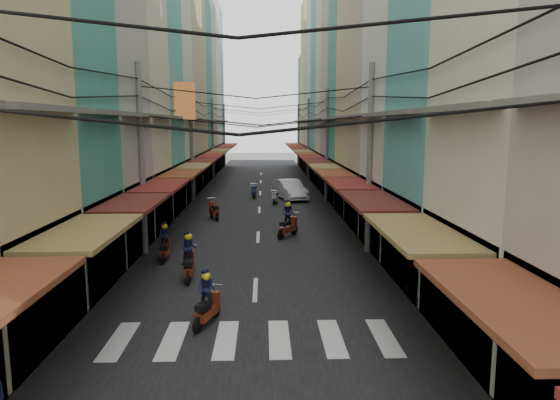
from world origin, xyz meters
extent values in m
plane|color=slate|center=(0.00, 0.00, 0.00)|extent=(160.00, 160.00, 0.00)
cube|color=black|center=(0.00, 20.00, 0.01)|extent=(10.00, 80.00, 0.02)
cube|color=slate|center=(-6.50, 20.00, 0.03)|extent=(3.00, 80.00, 0.06)
cube|color=slate|center=(6.50, 20.00, 0.03)|extent=(3.00, 80.00, 0.06)
cube|color=silver|center=(-3.50, -6.00, 0.03)|extent=(0.55, 2.40, 0.01)
cube|color=silver|center=(-2.10, -6.00, 0.03)|extent=(0.55, 2.40, 0.01)
cube|color=silver|center=(-0.70, -6.00, 0.03)|extent=(0.55, 2.40, 0.01)
cube|color=silver|center=(0.70, -6.00, 0.03)|extent=(0.55, 2.40, 0.01)
cube|color=silver|center=(2.10, -6.00, 0.03)|extent=(0.55, 2.40, 0.01)
cube|color=silver|center=(3.50, -6.00, 0.03)|extent=(0.55, 2.40, 0.01)
cube|color=black|center=(-5.60, -6.27, 1.60)|extent=(1.20, 4.52, 3.20)
cube|color=olive|center=(-4.10, -6.27, 3.00)|extent=(1.80, 4.33, 0.12)
cube|color=#595651|center=(-4.75, -6.27, 6.00)|extent=(0.50, 4.23, 0.15)
cube|color=black|center=(-5.60, -1.76, 1.60)|extent=(1.20, 4.13, 3.20)
cube|color=#531E17|center=(-4.10, -1.76, 3.00)|extent=(1.80, 3.96, 0.12)
cube|color=#595651|center=(-4.75, -1.76, 6.00)|extent=(0.50, 3.87, 0.15)
cube|color=#A29C94|center=(-8.00, 2.96, 10.47)|extent=(6.00, 5.14, 20.93)
cube|color=black|center=(-5.60, 2.96, 1.60)|extent=(1.20, 4.94, 3.20)
cube|color=maroon|center=(-4.10, 2.96, 3.00)|extent=(1.80, 4.73, 0.12)
cube|color=#595651|center=(-4.75, 2.96, 6.00)|extent=(0.50, 4.63, 0.15)
cube|color=beige|center=(-8.00, 8.00, 8.72)|extent=(6.00, 4.95, 17.43)
cube|color=black|center=(-5.60, 8.00, 1.60)|extent=(1.20, 4.75, 3.20)
cube|color=brown|center=(-4.10, 8.00, 3.00)|extent=(1.80, 4.56, 0.12)
cube|color=#595651|center=(-4.75, 8.00, 6.00)|extent=(0.50, 4.46, 0.15)
cube|color=#529F9B|center=(-8.00, 12.98, 8.16)|extent=(6.00, 4.99, 16.32)
cube|color=black|center=(-5.60, 12.98, 1.60)|extent=(1.20, 4.80, 3.20)
cube|color=olive|center=(-4.10, 12.98, 3.00)|extent=(1.80, 4.60, 0.12)
cube|color=#595651|center=(-4.75, 12.98, 6.00)|extent=(0.50, 4.50, 0.15)
cube|color=beige|center=(-8.00, 17.80, 11.44)|extent=(6.00, 4.65, 22.87)
cube|color=black|center=(-5.60, 17.80, 1.60)|extent=(1.20, 4.46, 3.20)
cube|color=#531E17|center=(-4.10, 17.80, 3.00)|extent=(1.80, 4.27, 0.12)
cube|color=#595651|center=(-4.75, 17.80, 6.00)|extent=(0.50, 4.18, 0.15)
cube|color=tan|center=(-8.00, 22.57, 10.29)|extent=(6.00, 4.89, 20.58)
cube|color=black|center=(-5.60, 22.57, 1.60)|extent=(1.20, 4.70, 3.20)
cube|color=maroon|center=(-4.10, 22.57, 3.00)|extent=(1.80, 4.50, 0.12)
cube|color=#595651|center=(-4.75, 22.57, 6.00)|extent=(0.50, 4.40, 0.15)
cube|color=tan|center=(-8.00, 27.27, 9.22)|extent=(6.00, 4.52, 18.44)
cube|color=black|center=(-5.60, 27.27, 1.60)|extent=(1.20, 4.34, 3.20)
cube|color=brown|center=(-4.10, 27.27, 3.00)|extent=(1.80, 4.16, 0.12)
cube|color=#595651|center=(-4.75, 27.27, 6.00)|extent=(0.50, 4.07, 0.15)
cube|color=teal|center=(-8.00, 32.13, 10.31)|extent=(6.00, 5.20, 20.63)
cube|color=black|center=(-5.60, 32.13, 1.60)|extent=(1.20, 4.99, 3.20)
cube|color=olive|center=(-4.10, 32.13, 3.00)|extent=(1.80, 4.78, 0.12)
cube|color=#595651|center=(-4.75, 32.13, 6.00)|extent=(0.50, 4.68, 0.15)
cube|color=#A29C94|center=(-8.00, 37.20, 11.85)|extent=(6.00, 4.94, 23.70)
cube|color=black|center=(-5.60, 37.20, 1.60)|extent=(1.20, 4.74, 3.20)
cube|color=#531E17|center=(-4.10, 37.20, 3.00)|extent=(1.80, 4.55, 0.12)
cube|color=#595651|center=(-4.75, 37.20, 6.00)|extent=(0.50, 4.45, 0.15)
cube|color=beige|center=(-8.00, 42.14, 10.56)|extent=(6.00, 4.96, 21.12)
cube|color=black|center=(-5.60, 42.14, 1.60)|extent=(1.20, 4.76, 3.20)
cube|color=maroon|center=(-4.10, 42.14, 3.00)|extent=(1.80, 4.56, 0.12)
cube|color=#595651|center=(-4.75, 42.14, 6.00)|extent=(0.50, 4.46, 0.15)
cube|color=#529F9B|center=(-8.00, 47.14, 9.95)|extent=(6.00, 5.04, 19.90)
cube|color=black|center=(-5.60, 47.14, 1.60)|extent=(1.20, 4.84, 3.20)
cube|color=brown|center=(-4.10, 47.14, 3.00)|extent=(1.80, 4.64, 0.12)
cube|color=#595651|center=(-4.75, 47.14, 6.00)|extent=(0.50, 4.54, 0.15)
cube|color=#603215|center=(-4.40, 12.00, 7.00)|extent=(1.20, 0.40, 2.20)
cube|color=brown|center=(4.10, -11.40, 3.00)|extent=(1.80, 4.35, 0.12)
cube|color=black|center=(5.60, -6.55, 1.60)|extent=(1.20, 4.78, 3.20)
cube|color=olive|center=(4.10, -6.55, 3.00)|extent=(1.80, 4.58, 0.12)
cube|color=#595651|center=(4.75, -6.55, 6.00)|extent=(0.50, 4.48, 0.15)
cube|color=#529F9B|center=(8.00, -1.55, 7.54)|extent=(6.00, 5.03, 15.08)
cube|color=black|center=(5.60, -1.55, 1.60)|extent=(1.20, 4.83, 3.20)
cube|color=#531E17|center=(4.10, -1.55, 3.00)|extent=(1.80, 4.63, 0.12)
cube|color=#595651|center=(4.75, -1.55, 6.00)|extent=(0.50, 4.53, 0.15)
cube|color=black|center=(5.60, 3.36, 1.60)|extent=(1.20, 4.60, 3.20)
cube|color=maroon|center=(4.10, 3.36, 3.00)|extent=(1.80, 4.41, 0.12)
cube|color=#595651|center=(4.75, 3.36, 6.00)|extent=(0.50, 4.31, 0.15)
cube|color=tan|center=(8.00, 8.02, 10.37)|extent=(6.00, 4.52, 20.74)
cube|color=black|center=(5.60, 8.02, 1.60)|extent=(1.20, 4.34, 3.20)
cube|color=brown|center=(4.10, 8.02, 3.00)|extent=(1.80, 4.16, 0.12)
cube|color=#595651|center=(4.75, 8.02, 6.00)|extent=(0.50, 4.07, 0.15)
cube|color=tan|center=(8.00, 12.34, 7.06)|extent=(6.00, 4.12, 14.13)
cube|color=black|center=(5.60, 12.34, 1.60)|extent=(1.20, 3.96, 3.20)
cube|color=olive|center=(4.10, 12.34, 3.00)|extent=(1.80, 3.79, 0.12)
cube|color=#595651|center=(4.75, 12.34, 6.00)|extent=(0.50, 3.71, 0.15)
cube|color=teal|center=(8.00, 16.61, 8.84)|extent=(6.00, 4.40, 17.68)
cube|color=black|center=(5.60, 16.61, 1.60)|extent=(1.20, 4.23, 3.20)
cube|color=#531E17|center=(4.10, 16.61, 3.00)|extent=(1.80, 4.05, 0.12)
cube|color=#595651|center=(4.75, 16.61, 6.00)|extent=(0.50, 3.96, 0.15)
cube|color=#A29C94|center=(8.00, 21.13, 11.30)|extent=(6.00, 4.64, 22.59)
cube|color=black|center=(5.60, 21.13, 1.60)|extent=(1.20, 4.45, 3.20)
cube|color=maroon|center=(4.10, 21.13, 3.00)|extent=(1.80, 4.26, 0.12)
cube|color=#595651|center=(4.75, 21.13, 6.00)|extent=(0.50, 4.17, 0.15)
cube|color=beige|center=(8.00, 25.45, 10.63)|extent=(6.00, 4.00, 21.25)
cube|color=black|center=(5.60, 25.45, 1.60)|extent=(1.20, 3.84, 3.20)
cube|color=brown|center=(4.10, 25.45, 3.00)|extent=(1.80, 3.68, 0.12)
cube|color=#595651|center=(4.75, 25.45, 6.00)|extent=(0.50, 3.60, 0.15)
cube|color=#529F9B|center=(8.00, 29.95, 11.16)|extent=(6.00, 5.01, 22.33)
cube|color=black|center=(5.60, 29.95, 1.60)|extent=(1.20, 4.81, 3.20)
cube|color=olive|center=(4.10, 29.95, 3.00)|extent=(1.80, 4.61, 0.12)
cube|color=#595651|center=(4.75, 29.95, 6.00)|extent=(0.50, 4.51, 0.15)
cube|color=beige|center=(8.00, 34.96, 9.86)|extent=(6.00, 5.00, 19.71)
cube|color=black|center=(5.60, 34.96, 1.60)|extent=(1.20, 4.80, 3.20)
cube|color=#531E17|center=(4.10, 34.96, 3.00)|extent=(1.80, 4.60, 0.12)
cube|color=#595651|center=(4.75, 34.96, 6.00)|extent=(0.50, 4.50, 0.15)
cube|color=tan|center=(8.00, 39.61, 8.43)|extent=(6.00, 4.32, 16.86)
cube|color=black|center=(5.60, 39.61, 1.60)|extent=(1.20, 4.15, 3.20)
cube|color=maroon|center=(4.10, 39.61, 3.00)|extent=(1.80, 3.97, 0.12)
cube|color=#595651|center=(4.75, 39.61, 6.00)|extent=(0.50, 3.89, 0.15)
cube|color=tan|center=(8.00, 43.94, 9.98)|extent=(6.00, 4.33, 19.96)
cube|color=black|center=(5.60, 43.94, 1.60)|extent=(1.20, 4.16, 3.20)
cube|color=brown|center=(4.10, 43.94, 3.00)|extent=(1.80, 3.99, 0.12)
cube|color=#595651|center=(4.75, 43.94, 6.00)|extent=(0.50, 3.90, 0.15)
cube|color=teal|center=(8.00, 48.54, 7.17)|extent=(6.00, 4.88, 14.34)
cube|color=black|center=(5.60, 48.54, 1.60)|extent=(1.20, 4.68, 3.20)
cube|color=olive|center=(4.10, 48.54, 3.00)|extent=(1.80, 4.49, 0.12)
cube|color=#595651|center=(4.75, 48.54, 6.00)|extent=(0.50, 4.39, 0.15)
cylinder|color=slate|center=(-4.90, 3.00, 4.10)|extent=(0.26, 0.26, 8.20)
cylinder|color=slate|center=(4.90, 3.00, 4.10)|extent=(0.26, 0.26, 8.20)
cylinder|color=slate|center=(-4.90, 18.00, 4.10)|extent=(0.26, 0.26, 8.20)
cylinder|color=slate|center=(4.90, 18.00, 4.10)|extent=(0.26, 0.26, 8.20)
cylinder|color=slate|center=(-4.90, 33.00, 4.10)|extent=(0.26, 0.26, 8.20)
cylinder|color=slate|center=(4.90, 33.00, 4.10)|extent=(0.26, 0.26, 8.20)
cylinder|color=slate|center=(-4.90, 48.00, 4.10)|extent=(0.26, 0.26, 8.20)
cylinder|color=slate|center=(4.90, 48.00, 4.10)|extent=(0.26, 0.26, 8.20)
imported|color=silver|center=(2.25, 18.70, 0.00)|extent=(5.60, 3.36, 1.85)
imported|color=black|center=(6.12, -1.98, 0.00)|extent=(1.68, 0.99, 1.09)
cylinder|color=black|center=(-3.80, 2.44, 0.24)|extent=(0.09, 0.47, 0.47)
cylinder|color=black|center=(-3.80, 1.27, 0.24)|extent=(0.09, 0.47, 0.47)
cube|color=maroon|center=(-3.80, 1.86, 0.38)|extent=(0.31, 1.04, 0.25)
cube|color=black|center=(-3.80, 1.63, 0.65)|extent=(0.29, 0.50, 0.16)
cube|color=maroon|center=(-3.80, 2.35, 0.59)|extent=(0.27, 0.25, 0.50)
imported|color=#1B1C40|center=(-3.80, 1.86, 0.50)|extent=(0.48, 0.34, 1.20)
sphere|color=yellow|center=(-3.80, 1.86, 1.40)|extent=(0.25, 0.25, 0.25)
cylinder|color=black|center=(1.49, 6.64, 0.27)|extent=(0.10, 0.54, 0.54)
cylinder|color=black|center=(1.49, 5.28, 0.27)|extent=(0.10, 0.54, 0.54)
cube|color=maroon|center=(1.49, 5.96, 0.44)|extent=(0.36, 1.20, 0.29)
cube|color=black|center=(1.49, 5.70, 0.75)|extent=(0.33, 0.57, 0.19)
cube|color=maroon|center=(1.49, 6.53, 0.68)|extent=(0.31, 0.29, 0.57)
imported|color=#1B1C40|center=(1.49, 5.96, 0.57)|extent=(0.55, 0.39, 1.38)
sphere|color=yellow|center=(1.49, 5.96, 1.62)|extent=(0.29, 0.29, 0.29)
cylinder|color=black|center=(-2.43, -0.14, 0.26)|extent=(0.10, 0.52, 0.52)
cylinder|color=black|center=(-2.43, -1.45, 0.26)|extent=(0.10, 0.52, 0.52)
cube|color=maroon|center=(-2.43, -0.79, 0.42)|extent=(0.34, 1.15, 0.28)
cube|color=black|center=(-2.43, -1.05, 0.72)|extent=(0.32, 0.55, 0.18)
cube|color=maroon|center=(-2.43, -0.24, 0.65)|extent=(0.30, 0.28, 0.55)
imported|color=#1B1C40|center=(-2.43, -0.79, 0.55)|extent=(0.53, 0.37, 1.33)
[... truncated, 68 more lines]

